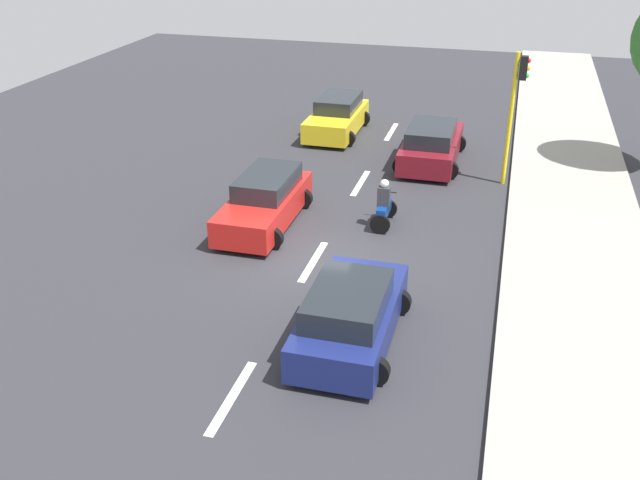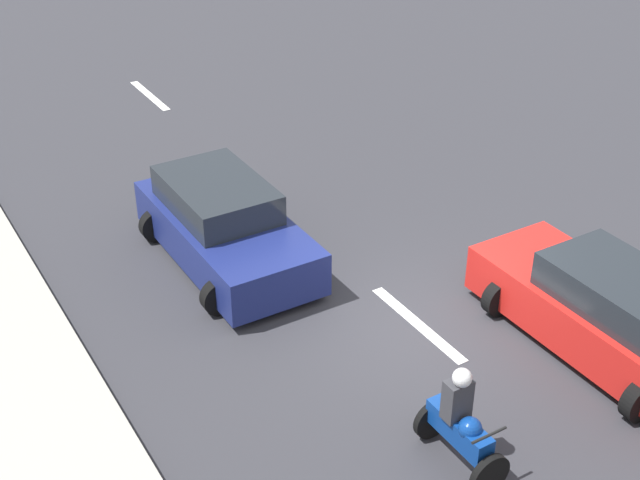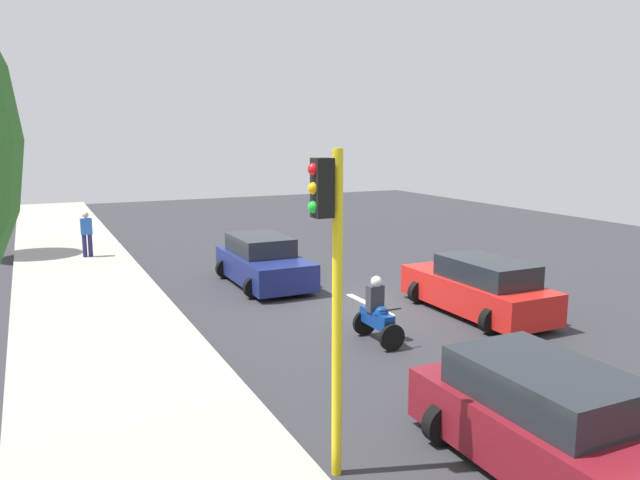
# 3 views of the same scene
# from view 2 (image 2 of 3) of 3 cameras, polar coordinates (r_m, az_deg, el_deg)

# --- Properties ---
(ground_plane) EXTENTS (40.00, 60.00, 0.10)m
(ground_plane) POSITION_cam_2_polar(r_m,az_deg,el_deg) (14.65, 6.40, -5.65)
(ground_plane) COLOR #2D2D33
(lane_stripe_far_north) EXTENTS (0.20, 2.40, 0.01)m
(lane_stripe_far_north) POSITION_cam_2_polar(r_m,az_deg,el_deg) (24.04, -11.09, 9.27)
(lane_stripe_far_north) COLOR white
(lane_stripe_far_north) RESTS_ON ground
(lane_stripe_north) EXTENTS (0.20, 2.40, 0.01)m
(lane_stripe_north) POSITION_cam_2_polar(r_m,az_deg,el_deg) (18.97, -4.45, 3.75)
(lane_stripe_north) COLOR white
(lane_stripe_north) RESTS_ON ground
(lane_stripe_mid) EXTENTS (0.20, 2.40, 0.01)m
(lane_stripe_mid) POSITION_cam_2_polar(r_m,az_deg,el_deg) (14.62, 6.41, -5.47)
(lane_stripe_mid) COLOR white
(lane_stripe_mid) RESTS_ON ground
(car_dark_blue) EXTENTS (2.30, 4.25, 1.52)m
(car_dark_blue) POSITION_cam_2_polar(r_m,az_deg,el_deg) (15.94, -6.28, 0.92)
(car_dark_blue) COLOR navy
(car_dark_blue) RESTS_ON ground
(car_red) EXTENTS (2.14, 4.52, 1.52)m
(car_red) POSITION_cam_2_polar(r_m,az_deg,el_deg) (14.29, 18.27, -4.53)
(car_red) COLOR red
(car_red) RESTS_ON ground
(motorcycle) EXTENTS (0.60, 1.30, 1.53)m
(motorcycle) POSITION_cam_2_polar(r_m,az_deg,el_deg) (11.86, 9.19, -11.88)
(motorcycle) COLOR black
(motorcycle) RESTS_ON ground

